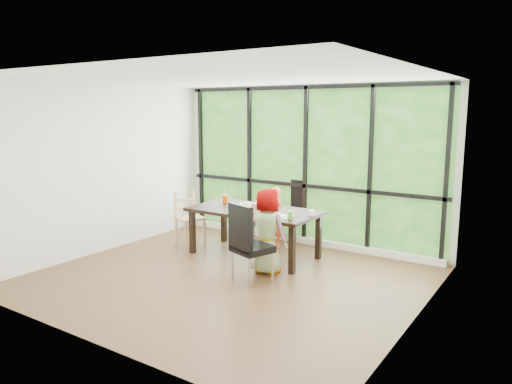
# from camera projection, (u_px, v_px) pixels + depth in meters

# --- Properties ---
(ground) EXTENTS (5.00, 5.00, 0.00)m
(ground) POSITION_uv_depth(u_px,v_px,m) (229.00, 278.00, 6.63)
(ground) COLOR black
(ground) RESTS_ON ground
(back_wall) EXTENTS (5.00, 0.00, 5.00)m
(back_wall) POSITION_uv_depth(u_px,v_px,m) (307.00, 165.00, 8.26)
(back_wall) COLOR silver
(back_wall) RESTS_ON ground
(foliage_backdrop) EXTENTS (4.80, 0.02, 2.65)m
(foliage_backdrop) POSITION_uv_depth(u_px,v_px,m) (306.00, 165.00, 8.24)
(foliage_backdrop) COLOR #234E1B
(foliage_backdrop) RESTS_ON back_wall
(window_mullions) EXTENTS (4.80, 0.06, 2.65)m
(window_mullions) POSITION_uv_depth(u_px,v_px,m) (305.00, 165.00, 8.21)
(window_mullions) COLOR black
(window_mullions) RESTS_ON back_wall
(window_sill) EXTENTS (4.80, 0.12, 0.10)m
(window_sill) POSITION_uv_depth(u_px,v_px,m) (303.00, 240.00, 8.39)
(window_sill) COLOR silver
(window_sill) RESTS_ON ground
(dining_table) EXTENTS (2.07, 1.12, 0.75)m
(dining_table) POSITION_uv_depth(u_px,v_px,m) (254.00, 233.00, 7.58)
(dining_table) COLOR black
(dining_table) RESTS_ON ground
(chair_window_leather) EXTENTS (0.53, 0.53, 1.08)m
(chair_window_leather) POSITION_uv_depth(u_px,v_px,m) (288.00, 211.00, 8.37)
(chair_window_leather) COLOR black
(chair_window_leather) RESTS_ON ground
(chair_interior_leather) EXTENTS (0.58, 0.58, 1.08)m
(chair_interior_leather) POSITION_uv_depth(u_px,v_px,m) (252.00, 243.00, 6.41)
(chair_interior_leather) COLOR black
(chair_interior_leather) RESTS_ON ground
(chair_end_beech) EXTENTS (0.51, 0.52, 0.90)m
(chair_end_beech) POSITION_uv_depth(u_px,v_px,m) (190.00, 218.00, 8.25)
(chair_end_beech) COLOR tan
(chair_end_beech) RESTS_ON ground
(child_toddler) EXTENTS (0.41, 0.30, 1.02)m
(child_toddler) POSITION_uv_depth(u_px,v_px,m) (275.00, 217.00, 8.07)
(child_toddler) COLOR #FD4A23
(child_toddler) RESTS_ON ground
(child_older) EXTENTS (0.60, 0.39, 1.21)m
(child_older) POSITION_uv_depth(u_px,v_px,m) (267.00, 231.00, 6.74)
(child_older) COLOR gray
(child_older) RESTS_ON ground
(placemat) EXTENTS (0.42, 0.31, 0.01)m
(placemat) POSITION_uv_depth(u_px,v_px,m) (279.00, 216.00, 7.04)
(placemat) COLOR tan
(placemat) RESTS_ON dining_table
(plate_far) EXTENTS (0.27, 0.27, 0.02)m
(plate_far) POSITION_uv_depth(u_px,v_px,m) (247.00, 205.00, 7.86)
(plate_far) COLOR white
(plate_far) RESTS_ON dining_table
(plate_near) EXTENTS (0.22, 0.22, 0.01)m
(plate_near) POSITION_uv_depth(u_px,v_px,m) (278.00, 216.00, 7.05)
(plate_near) COLOR white
(plate_near) RESTS_ON dining_table
(orange_cup) EXTENTS (0.08, 0.08, 0.13)m
(orange_cup) POSITION_uv_depth(u_px,v_px,m) (225.00, 199.00, 8.05)
(orange_cup) COLOR #D64201
(orange_cup) RESTS_ON dining_table
(green_cup) EXTENTS (0.07, 0.07, 0.12)m
(green_cup) POSITION_uv_depth(u_px,v_px,m) (290.00, 215.00, 6.85)
(green_cup) COLOR #56B936
(green_cup) RESTS_ON dining_table
(white_mug) EXTENTS (0.08, 0.08, 0.08)m
(white_mug) POSITION_uv_depth(u_px,v_px,m) (311.00, 213.00, 7.06)
(white_mug) COLOR white
(white_mug) RESTS_ON dining_table
(tissue_box) EXTENTS (0.16, 0.16, 0.13)m
(tissue_box) POSITION_uv_depth(u_px,v_px,m) (258.00, 208.00, 7.31)
(tissue_box) COLOR tan
(tissue_box) RESTS_ON dining_table
(crepe_rolls_far) EXTENTS (0.10, 0.12, 0.04)m
(crepe_rolls_far) POSITION_uv_depth(u_px,v_px,m) (247.00, 203.00, 7.86)
(crepe_rolls_far) COLOR tan
(crepe_rolls_far) RESTS_ON plate_far
(crepe_rolls_near) EXTENTS (0.10, 0.12, 0.04)m
(crepe_rolls_near) POSITION_uv_depth(u_px,v_px,m) (278.00, 214.00, 7.04)
(crepe_rolls_near) COLOR tan
(crepe_rolls_near) RESTS_ON plate_near
(straw_white) EXTENTS (0.01, 0.04, 0.20)m
(straw_white) POSITION_uv_depth(u_px,v_px,m) (225.00, 193.00, 8.03)
(straw_white) COLOR white
(straw_white) RESTS_ON orange_cup
(straw_pink) EXTENTS (0.01, 0.04, 0.20)m
(straw_pink) POSITION_uv_depth(u_px,v_px,m) (290.00, 208.00, 6.83)
(straw_pink) COLOR pink
(straw_pink) RESTS_ON green_cup
(tissue) EXTENTS (0.12, 0.12, 0.11)m
(tissue) POSITION_uv_depth(u_px,v_px,m) (258.00, 200.00, 7.29)
(tissue) COLOR white
(tissue) RESTS_ON tissue_box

